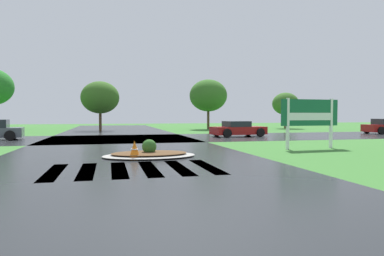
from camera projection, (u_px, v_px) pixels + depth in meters
ground_plane at (162, 232)px, 4.88m from camera, size 120.00×120.00×0.10m
asphalt_roadway at (127, 153)px, 14.59m from camera, size 9.84×80.00×0.01m
asphalt_cross_road at (120, 139)px, 23.42m from camera, size 90.00×8.86×0.01m
crosswalk_stripes at (134, 169)px, 10.20m from camera, size 4.95×3.20×0.01m
estate_billboard at (310, 115)px, 16.39m from camera, size 3.10×0.27×2.41m
median_island at (149, 154)px, 13.18m from camera, size 3.56×2.29×0.68m
car_white_sedan at (238, 129)px, 25.69m from camera, size 4.19×2.42×1.16m
traffic_cone at (135, 150)px, 12.42m from camera, size 0.44×0.44×0.69m
background_treeline at (77, 94)px, 35.35m from camera, size 46.49×4.92×6.20m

